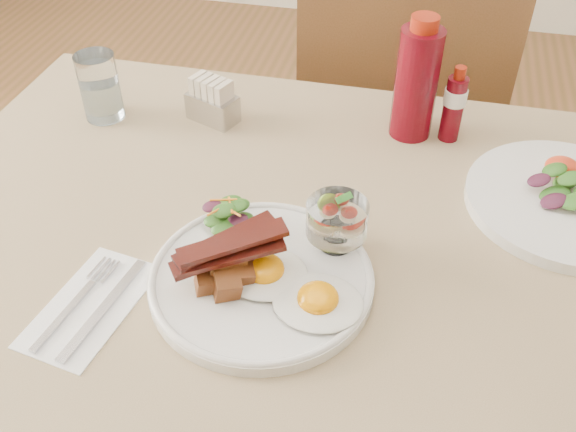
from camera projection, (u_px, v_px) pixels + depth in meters
name	position (u px, v px, depth m)	size (l,w,h in m)	color
table	(359.00, 303.00, 0.90)	(1.33, 0.88, 0.75)	brown
chair_far	(397.00, 131.00, 1.48)	(0.42, 0.42, 0.93)	brown
main_plate	(261.00, 279.00, 0.80)	(0.28, 0.28, 0.02)	silver
fried_eggs	(291.00, 285.00, 0.77)	(0.20, 0.15, 0.03)	silver
bacon_potato_pile	(228.00, 261.00, 0.77)	(0.14, 0.12, 0.06)	brown
side_salad	(228.00, 215.00, 0.85)	(0.07, 0.07, 0.04)	#184311
fruit_cup	(337.00, 219.00, 0.80)	(0.08, 0.08, 0.08)	white
ketchup_bottle	(416.00, 82.00, 1.00)	(0.08, 0.08, 0.20)	#4F040D
hot_sauce_bottle	(454.00, 105.00, 1.01)	(0.05, 0.05, 0.13)	#4F040D
sugar_caddy	(212.00, 102.00, 1.07)	(0.09, 0.07, 0.08)	#BAB9BE
water_glass	(101.00, 90.00, 1.07)	(0.07, 0.07, 0.11)	white
napkin_cutlery	(91.00, 306.00, 0.77)	(0.13, 0.19, 0.01)	white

